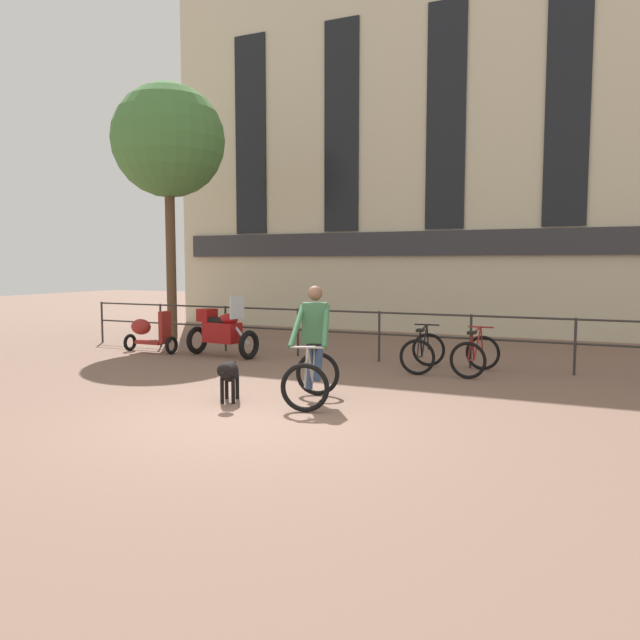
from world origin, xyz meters
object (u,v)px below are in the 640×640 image
(parked_scooter, at_px, (149,332))
(parked_motorcycle, at_px, (222,331))
(parked_bicycle_mid_left, at_px, (476,355))
(dog, at_px, (228,373))
(parked_bicycle_near_lamp, at_px, (423,352))
(cyclist_with_bike, at_px, (313,350))

(parked_scooter, bearing_deg, parked_motorcycle, -84.25)
(parked_motorcycle, xyz_separation_m, parked_scooter, (-1.86, -0.17, -0.10))
(parked_bicycle_mid_left, xyz_separation_m, parked_scooter, (-7.31, -0.27, 0.10))
(dog, xyz_separation_m, parked_bicycle_near_lamp, (1.85, 3.86, -0.08))
(parked_motorcycle, height_order, parked_scooter, parked_motorcycle)
(parked_motorcycle, bearing_deg, cyclist_with_bike, -122.37)
(dog, height_order, parked_scooter, parked_scooter)
(parked_bicycle_near_lamp, height_order, parked_bicycle_mid_left, same)
(dog, relative_size, parked_bicycle_near_lamp, 0.76)
(cyclist_with_bike, xyz_separation_m, dog, (-1.09, -0.58, -0.33))
(cyclist_with_bike, relative_size, parked_bicycle_mid_left, 1.47)
(parked_bicycle_near_lamp, bearing_deg, cyclist_with_bike, 73.23)
(dog, height_order, parked_motorcycle, parked_motorcycle)
(dog, bearing_deg, parked_scooter, 119.84)
(parked_motorcycle, bearing_deg, parked_bicycle_mid_left, -80.80)
(cyclist_with_bike, bearing_deg, dog, -167.68)
(cyclist_with_bike, relative_size, parked_motorcycle, 1.01)
(parked_bicycle_near_lamp, bearing_deg, parked_motorcycle, -2.54)
(parked_bicycle_near_lamp, bearing_deg, parked_bicycle_mid_left, 176.25)
(parked_bicycle_mid_left, bearing_deg, dog, 57.60)
(cyclist_with_bike, bearing_deg, parked_bicycle_mid_left, 46.15)
(dog, relative_size, parked_scooter, 0.68)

